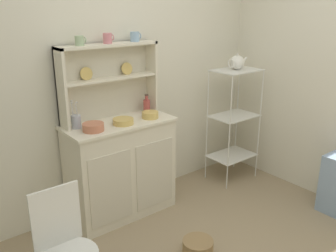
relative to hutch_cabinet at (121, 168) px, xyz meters
name	(u,v)px	position (x,y,z in m)	size (l,w,h in m)	color
wall_back	(118,75)	(0.16, 0.26, 0.79)	(3.84, 0.05, 2.50)	silver
hutch_cabinet	(121,168)	(0.00, 0.00, 0.00)	(0.97, 0.45, 0.90)	silver
hutch_shelf_unit	(107,75)	(0.00, 0.16, 0.82)	(0.91, 0.18, 0.66)	beige
bakers_rack	(234,114)	(1.35, -0.13, 0.29)	(0.50, 0.35, 1.23)	silver
wire_chair	(63,242)	(-0.89, -0.80, 0.06)	(0.36, 0.36, 0.85)	white
floor_basket	(198,248)	(0.12, -0.91, -0.39)	(0.24, 0.24, 0.14)	#93754C
cup_sage_0	(80,41)	(-0.25, 0.12, 1.14)	(0.09, 0.07, 0.08)	#9EB78E
cup_rose_1	(108,38)	(0.00, 0.12, 1.14)	(0.09, 0.07, 0.09)	#D17A84
cup_sky_2	(135,37)	(0.27, 0.12, 1.14)	(0.10, 0.08, 0.08)	#8EB2D1
bowl_mixing_large	(93,127)	(-0.28, -0.07, 0.47)	(0.17, 0.17, 0.06)	#C67556
bowl_floral_medium	(123,121)	(0.00, -0.07, 0.46)	(0.18, 0.18, 0.05)	#DBB760
bowl_cream_small	(150,115)	(0.28, -0.07, 0.46)	(0.15, 0.15, 0.06)	#DBB760
jam_bottle	(147,105)	(0.36, 0.09, 0.51)	(0.06, 0.06, 0.18)	#B74C47
utensil_jar	(76,121)	(-0.36, 0.08, 0.50)	(0.08, 0.08, 0.24)	#B2B7C6
porcelain_teapot	(237,62)	(1.35, -0.13, 0.84)	(0.24, 0.15, 0.17)	white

